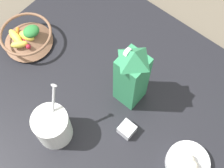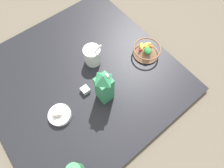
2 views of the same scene
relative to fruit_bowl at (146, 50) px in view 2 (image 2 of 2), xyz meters
name	(u,v)px [view 2 (image 2 of 2)]	position (x,y,z in m)	size (l,w,h in m)	color
ground_plane	(82,78)	(0.14, 0.45, -0.07)	(6.00, 6.00, 0.00)	#665B4C
countertop	(82,77)	(0.14, 0.45, -0.06)	(1.17, 1.17, 0.03)	black
fruit_bowl	(146,50)	(0.00, 0.00, 0.00)	(0.19, 0.19, 0.08)	brown
milk_carton	(104,87)	(-0.08, 0.42, 0.10)	(0.08, 0.08, 0.28)	#338C59
yogurt_tub	(92,55)	(0.18, 0.32, 0.03)	(0.13, 0.11, 0.22)	white
spice_jar	(85,90)	(0.03, 0.49, -0.02)	(0.05, 0.05, 0.04)	silver
garlic_bowl	(60,115)	(-0.01, 0.70, -0.02)	(0.13, 0.13, 0.06)	white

